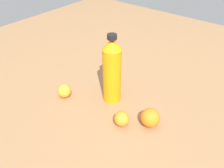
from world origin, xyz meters
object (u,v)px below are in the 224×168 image
object	(u,v)px
orange_0	(64,91)
orange_1	(122,119)
water_bottle	(112,71)
orange_2	(150,118)

from	to	relation	value
orange_0	orange_1	world-z (taller)	orange_0
water_bottle	orange_1	world-z (taller)	water_bottle
orange_0	orange_2	bearing A→B (deg)	12.36
orange_0	orange_2	distance (m)	0.40
water_bottle	orange_2	world-z (taller)	water_bottle
water_bottle	orange_1	distance (m)	0.20
water_bottle	orange_1	xyz separation A→B (m)	(0.13, -0.10, -0.12)
water_bottle	orange_2	xyz separation A→B (m)	(0.22, -0.03, -0.11)
orange_1	orange_2	world-z (taller)	orange_2
orange_2	water_bottle	bearing A→B (deg)	170.86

